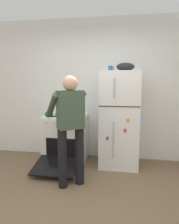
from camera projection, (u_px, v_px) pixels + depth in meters
name	position (u px, v px, depth m)	size (l,w,h in m)	color
ground	(71.00, 215.00, 2.39)	(8.00, 8.00, 0.00)	brown
kitchen_wall_back	(96.00, 90.00, 4.08)	(6.00, 0.10, 2.70)	white
refrigerator	(120.00, 119.00, 3.71)	(0.68, 0.72, 1.69)	white
stove_range	(65.00, 139.00, 3.92)	(0.76, 1.20, 0.89)	white
person_cook	(70.00, 121.00, 2.96)	(0.69, 0.75, 1.60)	black
red_pot	(73.00, 112.00, 3.78)	(0.34, 0.24, 0.13)	#19479E
coffee_mug	(111.00, 68.00, 3.65)	(0.11, 0.08, 0.10)	#2D6093
mixing_bowl	(125.00, 67.00, 3.55)	(0.31, 0.31, 0.14)	black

